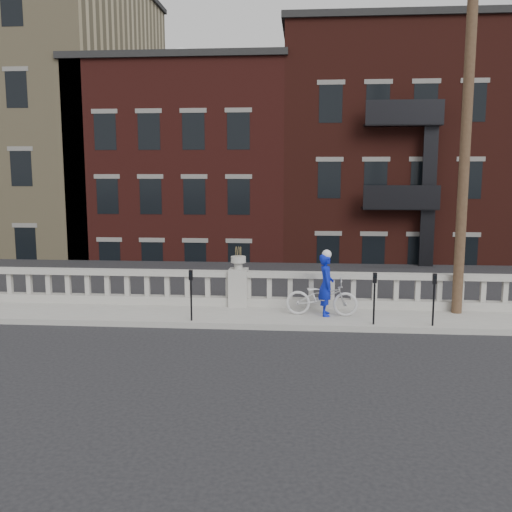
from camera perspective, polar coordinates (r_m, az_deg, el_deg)
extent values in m
plane|color=black|center=(13.19, -3.71, -9.58)|extent=(120.00, 120.00, 0.00)
cube|color=gray|center=(16.02, -2.14, -6.02)|extent=(32.00, 2.20, 0.15)
cube|color=gray|center=(16.89, -1.76, -4.56)|extent=(28.00, 0.34, 0.25)
cube|color=gray|center=(16.72, -1.77, -1.80)|extent=(28.00, 0.34, 0.16)
cube|color=gray|center=(16.80, -1.76, -3.14)|extent=(0.55, 0.55, 1.10)
cylinder|color=gray|center=(16.68, -1.77, -0.96)|extent=(0.24, 0.24, 0.20)
cylinder|color=gray|center=(16.65, -1.78, -0.35)|extent=(0.44, 0.44, 0.18)
cube|color=#605E59|center=(18.02, -1.59, -12.70)|extent=(36.00, 0.50, 5.15)
cube|color=black|center=(39.51, 1.88, -5.19)|extent=(80.00, 44.00, 0.50)
cube|color=#595651|center=(22.36, -5.58, -10.03)|extent=(16.00, 7.00, 4.00)
cube|color=#441713|center=(32.94, -5.57, 4.81)|extent=(10.00, 14.00, 14.00)
cube|color=black|center=(33.26, -5.76, 17.20)|extent=(10.30, 14.30, 0.30)
cube|color=#3B1510|center=(32.64, 12.05, 5.95)|extent=(10.00, 14.00, 15.50)
cube|color=black|center=(33.27, 12.50, 19.67)|extent=(10.30, 14.30, 0.30)
cylinder|color=#422D1E|center=(16.61, 20.26, 11.65)|extent=(0.28, 0.28, 10.00)
cylinder|color=black|center=(15.22, -6.50, -4.42)|extent=(0.05, 0.05, 1.10)
cube|color=black|center=(15.08, -6.54, -1.90)|extent=(0.10, 0.08, 0.26)
cube|color=black|center=(15.03, -6.57, -1.78)|extent=(0.06, 0.01, 0.08)
cylinder|color=black|center=(15.05, 11.72, -4.69)|extent=(0.05, 0.05, 1.10)
cube|color=black|center=(14.91, 11.80, -2.15)|extent=(0.10, 0.08, 0.26)
cube|color=black|center=(14.86, 11.83, -2.03)|extent=(0.06, 0.01, 0.08)
cylinder|color=black|center=(15.31, 17.32, -4.68)|extent=(0.05, 0.05, 1.10)
cube|color=black|center=(15.17, 17.43, -2.18)|extent=(0.10, 0.08, 0.26)
cube|color=black|center=(15.12, 17.48, -2.06)|extent=(0.06, 0.01, 0.08)
imported|color=beige|center=(15.78, 6.59, -4.08)|extent=(2.00, 0.80, 1.03)
imported|color=#0B1CAC|center=(15.73, 7.03, -2.86)|extent=(0.43, 0.64, 1.72)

